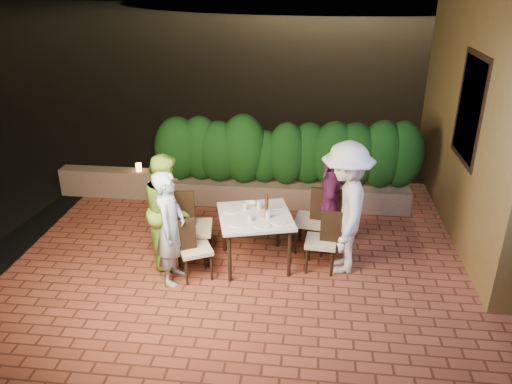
% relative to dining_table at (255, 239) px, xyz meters
% --- Properties ---
extents(ground, '(400.00, 400.00, 0.00)m').
position_rel_dining_table_xyz_m(ground, '(0.11, -0.30, -0.40)').
color(ground, black).
rests_on(ground, ground).
extents(terrace_floor, '(7.00, 6.00, 0.15)m').
position_rel_dining_table_xyz_m(terrace_floor, '(0.11, 0.20, -0.45)').
color(terrace_floor, brown).
rests_on(terrace_floor, ground).
extents(window_pane, '(0.08, 1.00, 1.40)m').
position_rel_dining_table_xyz_m(window_pane, '(2.93, 1.20, 1.62)').
color(window_pane, black).
rests_on(window_pane, building_wall).
extents(window_frame, '(0.06, 1.15, 1.55)m').
position_rel_dining_table_xyz_m(window_frame, '(2.92, 1.20, 1.62)').
color(window_frame, black).
rests_on(window_frame, building_wall).
extents(planter, '(4.20, 0.55, 0.40)m').
position_rel_dining_table_xyz_m(planter, '(0.31, 2.00, -0.17)').
color(planter, brown).
rests_on(planter, ground).
extents(hedge, '(4.00, 0.70, 1.10)m').
position_rel_dining_table_xyz_m(hedge, '(0.31, 2.00, 0.57)').
color(hedge, '#0F360F').
rests_on(hedge, planter).
extents(parapet, '(2.20, 0.30, 0.50)m').
position_rel_dining_table_xyz_m(parapet, '(-2.69, 2.00, -0.12)').
color(parapet, brown).
rests_on(parapet, ground).
extents(hill, '(52.00, 40.00, 22.00)m').
position_rel_dining_table_xyz_m(hill, '(2.11, 59.70, -4.38)').
color(hill, black).
rests_on(hill, ground).
extents(dining_table, '(1.18, 1.18, 0.75)m').
position_rel_dining_table_xyz_m(dining_table, '(0.00, 0.00, 0.00)').
color(dining_table, white).
rests_on(dining_table, ground).
extents(plate_nw, '(0.21, 0.21, 0.01)m').
position_rel_dining_table_xyz_m(plate_nw, '(-0.19, -0.29, 0.38)').
color(plate_nw, white).
rests_on(plate_nw, dining_table).
extents(plate_sw, '(0.24, 0.24, 0.01)m').
position_rel_dining_table_xyz_m(plate_sw, '(-0.35, 0.11, 0.38)').
color(plate_sw, white).
rests_on(plate_sw, dining_table).
extents(plate_ne, '(0.21, 0.21, 0.01)m').
position_rel_dining_table_xyz_m(plate_ne, '(0.34, -0.17, 0.38)').
color(plate_ne, white).
rests_on(plate_ne, dining_table).
extents(plate_se, '(0.21, 0.21, 0.01)m').
position_rel_dining_table_xyz_m(plate_se, '(0.24, 0.30, 0.38)').
color(plate_se, white).
rests_on(plate_se, dining_table).
extents(plate_centre, '(0.22, 0.22, 0.01)m').
position_rel_dining_table_xyz_m(plate_centre, '(0.01, 0.00, 0.38)').
color(plate_centre, white).
rests_on(plate_centre, dining_table).
extents(plate_front, '(0.23, 0.23, 0.01)m').
position_rel_dining_table_xyz_m(plate_front, '(0.13, -0.28, 0.38)').
color(plate_front, white).
rests_on(plate_front, dining_table).
extents(glass_nw, '(0.06, 0.06, 0.11)m').
position_rel_dining_table_xyz_m(glass_nw, '(-0.04, -0.18, 0.43)').
color(glass_nw, silver).
rests_on(glass_nw, dining_table).
extents(glass_sw, '(0.06, 0.06, 0.10)m').
position_rel_dining_table_xyz_m(glass_sw, '(-0.16, 0.15, 0.42)').
color(glass_sw, silver).
rests_on(glass_sw, dining_table).
extents(glass_ne, '(0.07, 0.07, 0.11)m').
position_rel_dining_table_xyz_m(glass_ne, '(0.18, -0.07, 0.43)').
color(glass_ne, silver).
rests_on(glass_ne, dining_table).
extents(glass_se, '(0.07, 0.07, 0.12)m').
position_rel_dining_table_xyz_m(glass_se, '(0.03, 0.19, 0.44)').
color(glass_se, silver).
rests_on(glass_se, dining_table).
extents(beer_bottle, '(0.05, 0.05, 0.28)m').
position_rel_dining_table_xyz_m(beer_bottle, '(0.15, 0.09, 0.51)').
color(beer_bottle, '#46200B').
rests_on(beer_bottle, dining_table).
extents(bowl, '(0.20, 0.20, 0.04)m').
position_rel_dining_table_xyz_m(bowl, '(-0.11, 0.31, 0.39)').
color(bowl, white).
rests_on(bowl, dining_table).
extents(chair_left_front, '(0.55, 0.55, 0.88)m').
position_rel_dining_table_xyz_m(chair_left_front, '(-0.75, -0.42, 0.06)').
color(chair_left_front, black).
rests_on(chair_left_front, ground).
extents(chair_left_back, '(0.56, 0.56, 1.06)m').
position_rel_dining_table_xyz_m(chair_left_back, '(-0.86, -0.01, 0.16)').
color(chair_left_back, black).
rests_on(chair_left_back, ground).
extents(chair_right_front, '(0.44, 0.44, 0.89)m').
position_rel_dining_table_xyz_m(chair_right_front, '(0.90, -0.04, 0.07)').
color(chair_right_front, black).
rests_on(chair_right_front, ground).
extents(chair_right_back, '(0.52, 0.52, 1.00)m').
position_rel_dining_table_xyz_m(chair_right_back, '(0.76, 0.47, 0.12)').
color(chair_right_back, black).
rests_on(chair_right_back, ground).
extents(diner_blue, '(0.38, 0.57, 1.55)m').
position_rel_dining_table_xyz_m(diner_blue, '(-1.03, -0.54, 0.40)').
color(diner_blue, '#A1BDCF').
rests_on(diner_blue, ground).
extents(diner_green, '(0.78, 0.90, 1.59)m').
position_rel_dining_table_xyz_m(diner_green, '(-1.20, -0.05, 0.42)').
color(diner_green, '#8AC83E').
rests_on(diner_green, ground).
extents(diner_white, '(0.70, 1.19, 1.83)m').
position_rel_dining_table_xyz_m(diner_white, '(1.19, 0.01, 0.54)').
color(diner_white, silver).
rests_on(diner_white, ground).
extents(diner_purple, '(0.49, 0.91, 1.49)m').
position_rel_dining_table_xyz_m(diner_purple, '(1.02, 0.53, 0.37)').
color(diner_purple, '#67225F').
rests_on(diner_purple, ground).
extents(parapet_lamp, '(0.10, 0.10, 0.14)m').
position_rel_dining_table_xyz_m(parapet_lamp, '(-2.33, 2.00, 0.20)').
color(parapet_lamp, orange).
rests_on(parapet_lamp, parapet).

